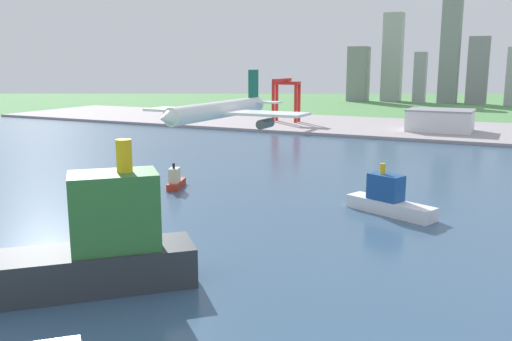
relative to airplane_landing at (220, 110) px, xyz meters
name	(u,v)px	position (x,y,z in m)	size (l,w,h in m)	color
ground_plane	(369,171)	(-15.54, 181.64, -45.93)	(2400.00, 2400.00, 0.00)	#548F4E
water_bay	(332,196)	(-15.54, 121.64, -45.85)	(840.00, 360.00, 0.15)	#385675
industrial_pier	(428,129)	(-15.54, 371.64, -44.68)	(840.00, 140.00, 2.50)	#9F979A
airplane_landing	(220,110)	(0.00, 0.00, 0.00)	(34.48, 37.11, 10.89)	white
container_barge	(89,248)	(-38.77, 2.50, -35.33)	(53.35, 51.77, 36.95)	#2D3338
tugboat_small	(176,181)	(-82.87, 104.30, -42.36)	(10.43, 17.85, 11.89)	#B22D1E
ferry_boat	(389,200)	(11.90, 104.02, -40.55)	(35.37, 21.12, 18.47)	white
port_crane_red	(286,91)	(-140.02, 364.13, -15.44)	(24.39, 38.06, 39.07)	red
warehouse_main	(440,120)	(-4.05, 356.07, -34.91)	(49.12, 38.12, 16.99)	white
distant_skyline	(465,65)	(-22.37, 709.35, 7.17)	(350.82, 70.20, 154.61)	gray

